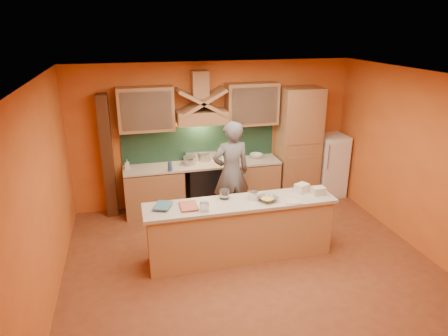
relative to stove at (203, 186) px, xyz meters
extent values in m
cube|color=brown|center=(0.30, -2.20, -0.45)|extent=(5.50, 5.00, 0.01)
cube|color=white|center=(0.30, -2.20, 2.35)|extent=(5.50, 5.00, 0.01)
cube|color=orange|center=(0.30, 0.30, 0.95)|extent=(5.50, 0.02, 2.80)
cube|color=orange|center=(0.30, -4.70, 0.95)|extent=(5.50, 0.02, 2.80)
cube|color=orange|center=(-2.45, -2.20, 0.95)|extent=(0.02, 5.00, 2.80)
cube|color=orange|center=(3.05, -2.20, 0.95)|extent=(0.02, 5.00, 2.80)
cube|color=#A6754C|center=(-0.95, 0.00, -0.02)|extent=(1.10, 0.60, 0.86)
cube|color=#A6754C|center=(0.95, 0.00, -0.02)|extent=(1.10, 0.60, 0.86)
cube|color=beige|center=(0.00, 0.00, 0.45)|extent=(3.00, 0.62, 0.04)
cube|color=black|center=(0.00, 0.00, 0.00)|extent=(0.60, 0.58, 0.90)
cube|color=#173325|center=(0.00, 0.28, 0.80)|extent=(3.00, 0.03, 0.70)
cube|color=#A6754C|center=(0.00, 0.05, 1.37)|extent=(0.92, 0.50, 0.24)
cube|color=#A6754C|center=(0.00, 0.15, 1.95)|extent=(0.30, 0.30, 0.50)
cube|color=#A6754C|center=(-1.00, 0.12, 1.55)|extent=(1.00, 0.35, 0.80)
cube|color=#A6754C|center=(1.00, 0.12, 1.55)|extent=(1.00, 0.35, 0.80)
cube|color=#A6754C|center=(1.95, 0.00, 0.70)|extent=(0.80, 0.60, 2.30)
cube|color=white|center=(2.70, 0.00, 0.20)|extent=(0.58, 0.60, 1.30)
cube|color=#472816|center=(-1.75, 0.15, 0.70)|extent=(0.20, 0.30, 2.30)
cube|color=tan|center=(0.20, -1.90, -0.01)|extent=(2.80, 0.55, 0.88)
cube|color=beige|center=(0.20, -1.90, 0.47)|extent=(2.90, 0.62, 0.05)
imported|color=slate|center=(0.37, -0.71, 0.50)|extent=(0.74, 0.54, 1.90)
cylinder|color=#AEAFB5|center=(-0.25, 0.03, 0.52)|extent=(0.24, 0.24, 0.14)
cylinder|color=#B4B3BB|center=(0.05, 0.14, 0.53)|extent=(0.24, 0.24, 0.16)
imported|color=beige|center=(-1.41, 0.04, 0.56)|extent=(0.08, 0.08, 0.18)
imported|color=#32498A|center=(-0.66, -0.26, 0.58)|extent=(0.11, 0.11, 0.23)
imported|color=silver|center=(1.10, 0.09, 0.51)|extent=(0.28, 0.28, 0.08)
cube|color=white|center=(0.52, -0.08, 0.52)|extent=(0.32, 0.26, 0.11)
imported|color=#BF5B44|center=(-0.71, -1.90, 0.51)|extent=(0.25, 0.34, 0.03)
imported|color=#3C6A85|center=(-1.05, -1.78, 0.53)|extent=(0.33, 0.37, 0.02)
cylinder|color=silver|center=(-0.01, -1.73, 0.57)|extent=(0.18, 0.18, 0.14)
cylinder|color=white|center=(-0.39, -2.08, 0.56)|extent=(0.15, 0.15, 0.13)
cube|color=white|center=(0.42, -1.86, 0.55)|extent=(0.15, 0.15, 0.11)
imported|color=white|center=(0.60, -1.97, 0.53)|extent=(0.38, 0.38, 0.07)
cube|color=beige|center=(0.96, -2.10, 0.50)|extent=(0.26, 0.21, 0.02)
cube|color=beige|center=(1.24, -1.78, 0.56)|extent=(0.25, 0.23, 0.13)
cube|color=beige|center=(1.45, -1.93, 0.55)|extent=(0.20, 0.16, 0.12)
camera|label=1|loc=(-1.36, -7.11, 3.01)|focal=32.00mm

